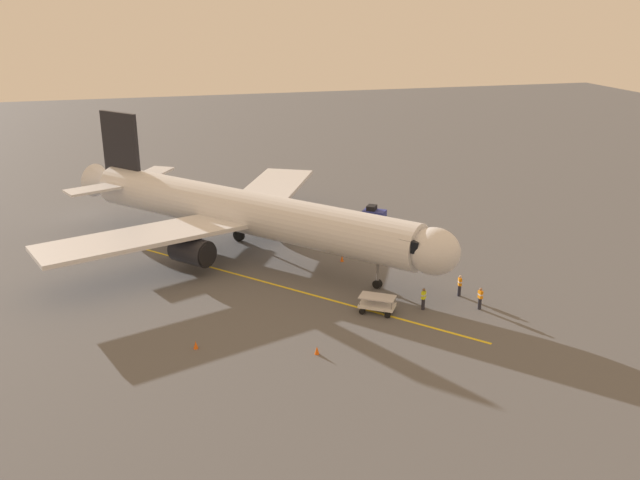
{
  "coord_description": "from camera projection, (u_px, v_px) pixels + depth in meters",
  "views": [
    {
      "loc": [
        9.12,
        56.57,
        21.89
      ],
      "look_at": [
        -4.31,
        5.08,
        3.0
      ],
      "focal_mm": 38.33,
      "sensor_mm": 36.0,
      "label": 1
    }
  ],
  "objects": [
    {
      "name": "ground_crew_wing_walker",
      "position": [
        460.0,
        285.0,
        52.88
      ],
      "size": [
        0.33,
        0.45,
        1.71
      ],
      "color": "#23232D",
      "rests_on": "ground"
    },
    {
      "name": "airplane",
      "position": [
        242.0,
        212.0,
        60.44
      ],
      "size": [
        32.57,
        33.5,
        11.5
      ],
      "color": "silver",
      "rests_on": "ground"
    },
    {
      "name": "ground_crew_marshaller",
      "position": [
        480.0,
        298.0,
        50.63
      ],
      "size": [
        0.29,
        0.42,
        1.71
      ],
      "color": "#23232D",
      "rests_on": "ground"
    },
    {
      "name": "baggage_cart_near_nose",
      "position": [
        377.0,
        304.0,
        50.18
      ],
      "size": [
        2.94,
        2.6,
        1.27
      ],
      "color": "white",
      "rests_on": "ground"
    },
    {
      "name": "apron_lead_in_line",
      "position": [
        257.0,
        280.0,
        56.16
      ],
      "size": [
        26.9,
        29.92,
        0.01
      ],
      "primitive_type": "cube",
      "rotation": [
        0.0,
        0.0,
        0.73
      ],
      "color": "yellow",
      "rests_on": "ground"
    },
    {
      "name": "safety_cone_wing_port",
      "position": [
        317.0,
        350.0,
        44.38
      ],
      "size": [
        0.32,
        0.32,
        0.55
      ],
      "primitive_type": "cone",
      "color": "#F2590F",
      "rests_on": "ground"
    },
    {
      "name": "safety_cone_nose_right",
      "position": [
        196.0,
        345.0,
        45.09
      ],
      "size": [
        0.32,
        0.32,
        0.55
      ],
      "primitive_type": "cone",
      "color": "#F2590F",
      "rests_on": "ground"
    },
    {
      "name": "tug_portside",
      "position": [
        374.0,
        213.0,
        71.3
      ],
      "size": [
        2.74,
        2.56,
        1.5
      ],
      "color": "#2D3899",
      "rests_on": "ground"
    },
    {
      "name": "safety_cone_nose_left",
      "position": [
        342.0,
        258.0,
        60.05
      ],
      "size": [
        0.32,
        0.32,
        0.55
      ],
      "primitive_type": "cone",
      "color": "#F2590F",
      "rests_on": "ground"
    },
    {
      "name": "ground_plane",
      "position": [
        259.0,
        257.0,
        61.08
      ],
      "size": [
        220.0,
        220.0,
        0.0
      ],
      "primitive_type": "plane",
      "color": "#565659"
    },
    {
      "name": "ground_crew_loader",
      "position": [
        423.0,
        299.0,
        50.54
      ],
      "size": [
        0.46,
        0.45,
        1.71
      ],
      "color": "#23232D",
      "rests_on": "ground"
    }
  ]
}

